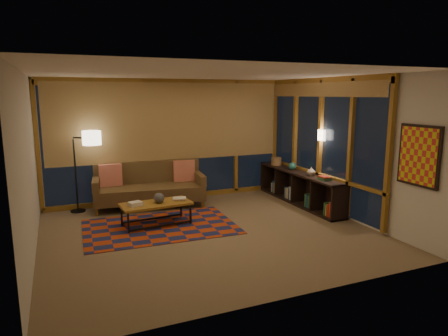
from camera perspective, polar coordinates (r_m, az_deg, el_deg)
name	(u,v)px	position (r m, az deg, el deg)	size (l,w,h in m)	color
floor	(209,232)	(7.05, -2.14, -9.15)	(5.50, 5.00, 0.01)	#937554
ceiling	(208,73)	(6.64, -2.30, 13.34)	(5.50, 5.00, 0.01)	white
walls	(209,156)	(6.71, -2.21, 1.76)	(5.51, 5.01, 2.70)	silver
window_wall_back	(170,141)	(9.01, -7.71, 3.91)	(5.30, 0.16, 2.60)	#A07028
window_wall_right	(319,144)	(8.52, 13.42, 3.35)	(0.16, 3.70, 2.60)	#A07028
wall_art	(419,156)	(6.74, 26.05, 1.58)	(0.06, 0.74, 0.94)	red
wall_sconce	(322,135)	(8.35, 13.76, 4.57)	(0.12, 0.18, 0.22)	#FFE8C4
sofa	(149,186)	(8.60, -10.62, -2.48)	(2.26, 0.92, 0.93)	#4F3E22
pillow_left	(111,175)	(8.69, -15.91, -1.03)	(0.46, 0.15, 0.46)	red
pillow_right	(184,171)	(8.88, -5.74, -0.41)	(0.47, 0.16, 0.47)	red
area_rug	(160,227)	(7.40, -9.11, -8.26)	(2.67, 1.78, 0.01)	#B33812
coffee_table	(156,214)	(7.46, -9.65, -6.48)	(1.26, 0.58, 0.42)	#A07028
book_stack_a	(135,204)	(7.30, -12.58, -4.97)	(0.23, 0.19, 0.07)	silver
book_stack_b	(180,199)	(7.53, -6.37, -4.36)	(0.26, 0.20, 0.05)	silver
ceramic_pot	(159,198)	(7.36, -9.26, -4.22)	(0.19, 0.19, 0.19)	black
floor_lamp	(75,171)	(8.58, -20.46, -0.47)	(0.56, 0.36, 1.67)	black
bookshelf	(299,188)	(8.91, 10.65, -2.77)	(0.40, 2.81, 0.70)	#36251E
basket	(276,161)	(9.61, 7.49, 0.97)	(0.24, 0.24, 0.18)	#A47850
teal_bowl	(292,166)	(9.06, 9.74, 0.27)	(0.16, 0.16, 0.16)	#25746B
vase	(311,171)	(8.47, 12.34, -0.45)	(0.18, 0.18, 0.19)	tan
shelf_book_stack	(325,178)	(8.13, 14.17, -1.42)	(0.17, 0.24, 0.07)	silver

